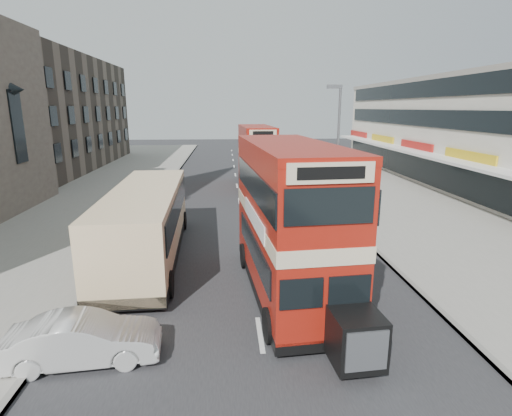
# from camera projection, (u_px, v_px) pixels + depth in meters

# --- Properties ---
(ground) EXTENTS (160.00, 160.00, 0.00)m
(ground) POSITION_uv_depth(u_px,v_px,m) (267.00, 377.00, 10.31)
(ground) COLOR #28282B
(ground) RESTS_ON ground
(road_surface) EXTENTS (12.00, 90.00, 0.01)m
(road_surface) POSITION_uv_depth(u_px,v_px,m) (239.00, 201.00, 29.67)
(road_surface) COLOR #28282B
(road_surface) RESTS_ON ground
(pavement_right) EXTENTS (12.00, 90.00, 0.15)m
(pavement_right) POSITION_uv_depth(u_px,v_px,m) (398.00, 198.00, 30.52)
(pavement_right) COLOR gray
(pavement_right) RESTS_ON ground
(pavement_left) EXTENTS (12.00, 90.00, 0.15)m
(pavement_left) POSITION_uv_depth(u_px,v_px,m) (71.00, 203.00, 28.78)
(pavement_left) COLOR gray
(pavement_left) RESTS_ON ground
(kerb_left) EXTENTS (0.20, 90.00, 0.16)m
(kerb_left) POSITION_uv_depth(u_px,v_px,m) (155.00, 202.00, 29.21)
(kerb_left) COLOR gray
(kerb_left) RESTS_ON ground
(kerb_right) EXTENTS (0.20, 90.00, 0.16)m
(kerb_right) POSITION_uv_depth(u_px,v_px,m) (321.00, 199.00, 30.09)
(kerb_right) COLOR gray
(kerb_right) RESTS_ON ground
(brick_terrace) EXTENTS (14.00, 28.00, 12.00)m
(brick_terrace) POSITION_uv_depth(u_px,v_px,m) (31.00, 114.00, 44.04)
(brick_terrace) COLOR #66594C
(brick_terrace) RESTS_ON ground
(commercial_row) EXTENTS (9.90, 46.20, 9.30)m
(commercial_row) POSITION_uv_depth(u_px,v_px,m) (490.00, 133.00, 31.91)
(commercial_row) COLOR beige
(commercial_row) RESTS_ON ground
(street_lamp) EXTENTS (1.00, 0.20, 8.12)m
(street_lamp) POSITION_uv_depth(u_px,v_px,m) (337.00, 137.00, 27.05)
(street_lamp) COLOR slate
(street_lamp) RESTS_ON ground
(bus_main) EXTENTS (3.38, 9.75, 5.33)m
(bus_main) POSITION_uv_depth(u_px,v_px,m) (290.00, 220.00, 14.34)
(bus_main) COLOR black
(bus_main) RESTS_ON ground
(bus_second) EXTENTS (2.88, 9.12, 5.00)m
(bus_second) POSITION_uv_depth(u_px,v_px,m) (257.00, 156.00, 34.49)
(bus_second) COLOR black
(bus_second) RESTS_ON ground
(coach) EXTENTS (3.27, 11.26, 2.96)m
(coach) POSITION_uv_depth(u_px,v_px,m) (146.00, 220.00, 18.18)
(coach) COLOR black
(coach) RESTS_ON ground
(car_left_front) EXTENTS (4.11, 1.78, 1.32)m
(car_left_front) POSITION_uv_depth(u_px,v_px,m) (83.00, 340.00, 10.80)
(car_left_front) COLOR silver
(car_left_front) RESTS_ON ground
(car_right_a) EXTENTS (4.82, 2.42, 1.34)m
(car_right_a) POSITION_uv_depth(u_px,v_px,m) (314.00, 199.00, 27.46)
(car_right_a) COLOR #A6102C
(car_right_a) RESTS_ON ground
(car_right_b) EXTENTS (3.91, 1.90, 1.07)m
(car_right_b) POSITION_uv_depth(u_px,v_px,m) (308.00, 195.00, 29.10)
(car_right_b) COLOR #C54213
(car_right_b) RESTS_ON ground
(car_right_c) EXTENTS (4.53, 2.02, 1.51)m
(car_right_c) POSITION_uv_depth(u_px,v_px,m) (284.00, 166.00, 42.32)
(car_right_c) COLOR #5898B1
(car_right_c) RESTS_ON ground
(pedestrian_near) EXTENTS (0.68, 0.57, 1.56)m
(pedestrian_near) POSITION_uv_depth(u_px,v_px,m) (374.00, 202.00, 25.39)
(pedestrian_near) COLOR gray
(pedestrian_near) RESTS_ON pavement_right
(pedestrian_far) EXTENTS (1.06, 0.67, 1.68)m
(pedestrian_far) POSITION_uv_depth(u_px,v_px,m) (313.00, 165.00, 41.19)
(pedestrian_far) COLOR gray
(pedestrian_far) RESTS_ON pavement_right
(cyclist) EXTENTS (0.80, 1.86, 1.93)m
(cyclist) POSITION_uv_depth(u_px,v_px,m) (293.00, 186.00, 32.05)
(cyclist) COLOR gray
(cyclist) RESTS_ON ground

